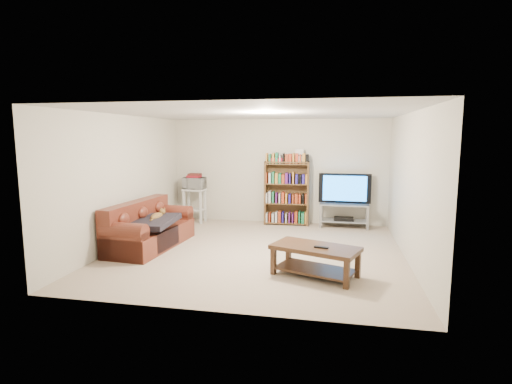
% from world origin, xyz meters
% --- Properties ---
extents(floor, '(5.00, 5.00, 0.00)m').
position_xyz_m(floor, '(0.00, 0.00, 0.00)').
color(floor, '#C0A98E').
rests_on(floor, ground).
extents(ceiling, '(5.00, 5.00, 0.00)m').
position_xyz_m(ceiling, '(0.00, 0.00, 2.40)').
color(ceiling, white).
rests_on(ceiling, ground).
extents(wall_back, '(5.00, 0.00, 5.00)m').
position_xyz_m(wall_back, '(0.00, 2.50, 1.20)').
color(wall_back, beige).
rests_on(wall_back, ground).
extents(wall_front, '(5.00, 0.00, 5.00)m').
position_xyz_m(wall_front, '(0.00, -2.50, 1.20)').
color(wall_front, beige).
rests_on(wall_front, ground).
extents(wall_left, '(0.00, 5.00, 5.00)m').
position_xyz_m(wall_left, '(-2.50, 0.00, 1.20)').
color(wall_left, beige).
rests_on(wall_left, ground).
extents(wall_right, '(0.00, 5.00, 5.00)m').
position_xyz_m(wall_right, '(2.50, 0.00, 1.20)').
color(wall_right, beige).
rests_on(wall_right, ground).
extents(sofa, '(0.98, 2.00, 0.83)m').
position_xyz_m(sofa, '(-2.04, -0.09, 0.30)').
color(sofa, '#602618').
rests_on(sofa, floor).
extents(blanket, '(0.76, 0.98, 0.18)m').
position_xyz_m(blanket, '(-1.87, -0.23, 0.50)').
color(blanket, black).
rests_on(blanket, sofa).
extents(cat, '(0.25, 0.55, 0.16)m').
position_xyz_m(cat, '(-1.86, -0.06, 0.56)').
color(cat, brown).
rests_on(cat, sofa).
extents(coffee_table, '(1.36, 1.00, 0.45)m').
position_xyz_m(coffee_table, '(1.06, -1.06, 0.31)').
color(coffee_table, '#3B2414').
rests_on(coffee_table, floor).
extents(remote, '(0.21, 0.09, 0.02)m').
position_xyz_m(remote, '(1.15, -1.15, 0.46)').
color(remote, black).
rests_on(remote, coffee_table).
extents(tv_stand, '(1.08, 0.50, 0.53)m').
position_xyz_m(tv_stand, '(1.53, 2.23, 0.36)').
color(tv_stand, '#999EA3').
rests_on(tv_stand, floor).
extents(television, '(1.15, 0.18, 0.66)m').
position_xyz_m(television, '(1.53, 2.23, 0.86)').
color(television, black).
rests_on(television, tv_stand).
extents(dvd_player, '(0.43, 0.31, 0.06)m').
position_xyz_m(dvd_player, '(1.53, 2.23, 0.19)').
color(dvd_player, black).
rests_on(dvd_player, tv_stand).
extents(bookshelf, '(1.02, 0.35, 1.45)m').
position_xyz_m(bookshelf, '(0.24, 2.27, 0.75)').
color(bookshelf, '#4F351B').
rests_on(bookshelf, floor).
extents(shelf_clutter, '(0.74, 0.24, 0.28)m').
position_xyz_m(shelf_clutter, '(0.34, 2.28, 1.55)').
color(shelf_clutter, silver).
rests_on(shelf_clutter, bookshelf).
extents(microwave_stand, '(0.51, 0.39, 0.79)m').
position_xyz_m(microwave_stand, '(-1.91, 2.10, 0.51)').
color(microwave_stand, silver).
rests_on(microwave_stand, floor).
extents(microwave, '(0.50, 0.36, 0.27)m').
position_xyz_m(microwave, '(-1.91, 2.10, 0.93)').
color(microwave, silver).
rests_on(microwave, microwave_stand).
extents(game_boxes, '(0.30, 0.27, 0.05)m').
position_xyz_m(game_boxes, '(-1.91, 2.10, 1.09)').
color(game_boxes, maroon).
rests_on(game_boxes, microwave).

